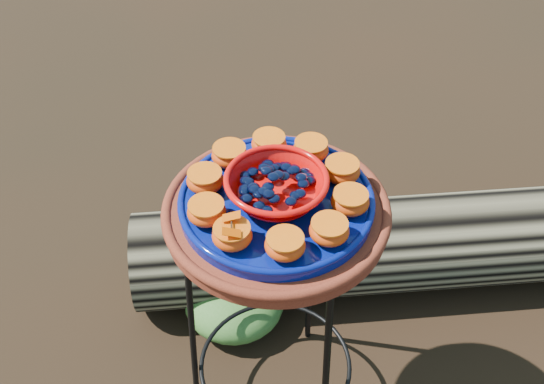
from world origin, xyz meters
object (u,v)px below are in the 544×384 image
at_px(cobalt_plate, 276,203).
at_px(driftwood_log, 394,244).
at_px(terracotta_saucer, 276,214).
at_px(red_bowl, 276,188).
at_px(plant_stand, 276,319).

height_order(cobalt_plate, driftwood_log, cobalt_plate).
xyz_separation_m(cobalt_plate, driftwood_log, (0.14, 0.56, -0.60)).
bearing_deg(terracotta_saucer, red_bowl, 0.00).
bearing_deg(plant_stand, terracotta_saucer, 0.00).
xyz_separation_m(terracotta_saucer, red_bowl, (0.00, 0.00, 0.07)).
bearing_deg(cobalt_plate, plant_stand, 0.00).
distance_m(plant_stand, cobalt_plate, 0.40).
height_order(red_bowl, driftwood_log, red_bowl).
bearing_deg(terracotta_saucer, cobalt_plate, 0.00).
relative_size(plant_stand, terracotta_saucer, 1.49).
bearing_deg(driftwood_log, plant_stand, -104.24).
xyz_separation_m(terracotta_saucer, cobalt_plate, (0.00, 0.00, 0.03)).
xyz_separation_m(cobalt_plate, red_bowl, (0.00, 0.00, 0.04)).
xyz_separation_m(plant_stand, driftwood_log, (0.14, 0.56, -0.20)).
height_order(terracotta_saucer, red_bowl, red_bowl).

